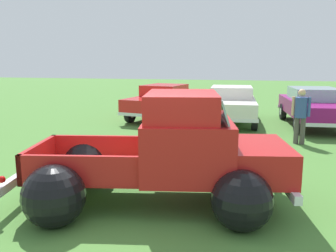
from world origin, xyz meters
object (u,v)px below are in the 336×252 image
(show_car_0, at_px, (163,100))
(show_car_1, at_px, (231,103))
(spectator_0, at_px, (301,113))
(show_car_2, at_px, (314,105))
(vintage_pickup_truck, at_px, (172,160))

(show_car_0, distance_m, show_car_1, 2.88)
(show_car_0, xyz_separation_m, spectator_0, (5.02, -3.67, 0.14))
(show_car_0, distance_m, show_car_2, 5.94)
(show_car_0, bearing_deg, show_car_1, 93.37)
(show_car_1, relative_size, show_car_2, 0.91)
(show_car_2, xyz_separation_m, spectator_0, (-0.90, -3.21, 0.14))
(vintage_pickup_truck, xyz_separation_m, spectator_0, (2.75, 5.17, 0.17))
(vintage_pickup_truck, bearing_deg, show_car_0, 94.69)
(spectator_0, bearing_deg, show_car_2, 0.10)
(spectator_0, bearing_deg, show_car_1, 49.20)
(show_car_0, bearing_deg, spectator_0, 64.98)
(vintage_pickup_truck, distance_m, show_car_0, 9.13)
(show_car_0, bearing_deg, show_car_2, 96.67)
(show_car_2, relative_size, spectator_0, 2.98)
(vintage_pickup_truck, relative_size, show_car_2, 1.00)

